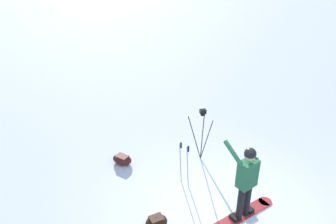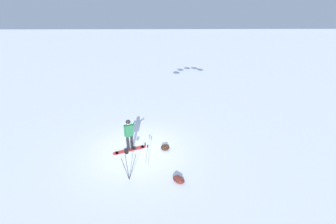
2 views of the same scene
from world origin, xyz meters
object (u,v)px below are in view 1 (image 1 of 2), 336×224
object	(u,v)px
snowboarder	(247,177)
snowboard	(242,215)
gear_bag_small	(156,222)
ski_poles	(184,159)
gear_bag_large	(122,159)
camera_tripod	(202,125)

from	to	relation	value
snowboarder	snowboard	distance (m)	1.06
snowboard	gear_bag_small	bearing A→B (deg)	88.41
ski_poles	gear_bag_large	bearing A→B (deg)	49.03
snowboarder	camera_tripod	distance (m)	2.30
gear_bag_small	camera_tripod	bearing A→B (deg)	-36.27
gear_bag_large	ski_poles	world-z (taller)	ski_poles
camera_tripod	gear_bag_small	world-z (taller)	camera_tripod
gear_bag_large	gear_bag_small	bearing A→B (deg)	-168.25
snowboard	camera_tripod	bearing A→B (deg)	6.27
gear_bag_large	snowboard	bearing A→B (deg)	-136.28
snowboarder	camera_tripod	bearing A→B (deg)	5.77
snowboard	snowboarder	bearing A→B (deg)	154.42
snowboard	camera_tripod	world-z (taller)	camera_tripod
snowboard	ski_poles	size ratio (longest dim) A/B	1.47
gear_bag_small	snowboard	bearing A→B (deg)	-91.59
ski_poles	gear_bag_small	bearing A→B (deg)	143.83
gear_bag_small	ski_poles	world-z (taller)	ski_poles
camera_tripod	snowboarder	bearing A→B (deg)	-174.23
snowboard	camera_tripod	distance (m)	2.49
gear_bag_large	gear_bag_small	world-z (taller)	gear_bag_small
snowboard	ski_poles	world-z (taller)	ski_poles
camera_tripod	snowboard	bearing A→B (deg)	-173.73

